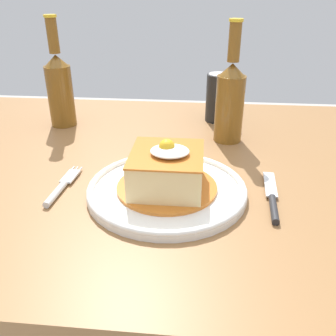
% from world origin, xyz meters
% --- Properties ---
extents(dining_table, '(1.14, 0.84, 0.76)m').
position_xyz_m(dining_table, '(0.00, 0.00, 0.64)').
color(dining_table, olive).
rests_on(dining_table, ground_plane).
extents(main_plate, '(0.28, 0.28, 0.02)m').
position_xyz_m(main_plate, '(0.05, -0.13, 0.77)').
color(main_plate, white).
rests_on(main_plate, dining_table).
extents(sandwich_meal, '(0.17, 0.17, 0.09)m').
position_xyz_m(sandwich_meal, '(0.05, -0.13, 0.80)').
color(sandwich_meal, '#C66B23').
rests_on(sandwich_meal, main_plate).
extents(fork, '(0.03, 0.14, 0.01)m').
position_xyz_m(fork, '(-0.14, -0.14, 0.76)').
color(fork, silver).
rests_on(fork, dining_table).
extents(knife, '(0.03, 0.17, 0.01)m').
position_xyz_m(knife, '(0.22, -0.15, 0.76)').
color(knife, '#262628').
rests_on(knife, dining_table).
extents(soda_can, '(0.07, 0.07, 0.12)m').
position_xyz_m(soda_can, '(0.14, 0.26, 0.82)').
color(soda_can, black).
rests_on(soda_can, dining_table).
extents(beer_bottle_amber, '(0.06, 0.06, 0.27)m').
position_xyz_m(beer_bottle_amber, '(0.16, 0.13, 0.86)').
color(beer_bottle_amber, brown).
rests_on(beer_bottle_amber, dining_table).
extents(beer_bottle_amber_far, '(0.06, 0.06, 0.27)m').
position_xyz_m(beer_bottle_amber_far, '(-0.26, 0.19, 0.86)').
color(beer_bottle_amber_far, brown).
rests_on(beer_bottle_amber_far, dining_table).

